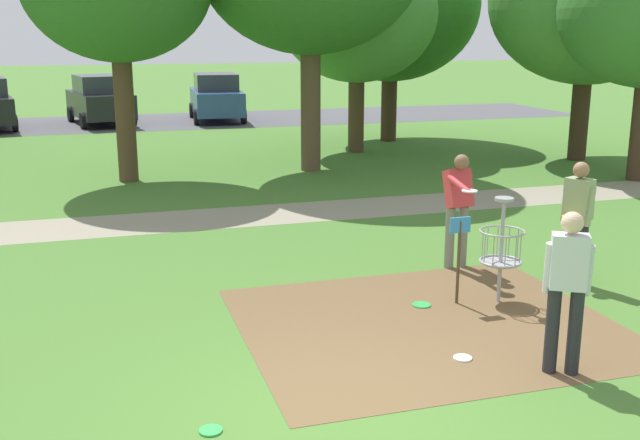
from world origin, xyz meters
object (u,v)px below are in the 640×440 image
object	(u,v)px
player_foreground_watching	(567,284)
frisbee_mid_grass	(421,305)
parked_car_center_left	(100,100)
player_throwing	(577,215)
parked_car_center_right	(216,97)
tree_near_right	(357,14)
tree_mid_right	(391,5)
frisbee_by_tee	(463,358)
player_waiting_left	(458,203)
disc_golf_basket	(497,246)
frisbee_far_left	(211,431)

from	to	relation	value
player_foreground_watching	frisbee_mid_grass	bearing A→B (deg)	104.14
parked_car_center_left	player_throwing	bearing A→B (deg)	-74.43
frisbee_mid_grass	parked_car_center_right	bearing A→B (deg)	87.61
player_throwing	tree_near_right	world-z (taller)	tree_near_right
tree_near_right	player_foreground_watching	bearing A→B (deg)	-101.38
player_foreground_watching	tree_mid_right	distance (m)	17.42
tree_mid_right	parked_car_center_right	world-z (taller)	tree_mid_right
parked_car_center_left	frisbee_by_tee	bearing A→B (deg)	-81.97
parked_car_center_right	player_foreground_watching	bearing A→B (deg)	-90.83
frisbee_mid_grass	parked_car_center_right	distance (m)	21.61
player_throwing	player_waiting_left	size ratio (longest dim) A/B	1.00
disc_golf_basket	parked_car_center_right	bearing A→B (deg)	90.17
player_throwing	player_waiting_left	world-z (taller)	same
player_foreground_watching	frisbee_by_tee	bearing A→B (deg)	143.79
frisbee_far_left	tree_mid_right	world-z (taller)	tree_mid_right
player_foreground_watching	tree_near_right	xyz separation A→B (m)	(2.93, 14.57, 2.95)
parked_car_center_left	frisbee_far_left	bearing A→B (deg)	-88.93
player_foreground_watching	tree_mid_right	world-z (taller)	tree_mid_right
player_foreground_watching	tree_mid_right	bearing A→B (deg)	73.99
player_foreground_watching	tree_near_right	world-z (taller)	tree_near_right
disc_golf_basket	player_foreground_watching	xyz separation A→B (m)	(-0.41, -2.08, 0.21)
frisbee_by_tee	tree_near_right	xyz separation A→B (m)	(3.74, 13.98, 3.91)
frisbee_far_left	tree_near_right	distance (m)	16.58
tree_near_right	player_waiting_left	bearing A→B (deg)	-101.92
player_foreground_watching	parked_car_center_left	world-z (taller)	parked_car_center_left
player_throwing	frisbee_mid_grass	world-z (taller)	player_throwing
tree_near_right	tree_mid_right	distance (m)	2.61
frisbee_by_tee	parked_car_center_right	size ratio (longest dim) A/B	0.05
player_waiting_left	parked_car_center_right	bearing A→B (deg)	90.76
disc_golf_basket	player_waiting_left	world-z (taller)	player_waiting_left
disc_golf_basket	frisbee_far_left	distance (m)	4.67
frisbee_by_tee	frisbee_far_left	bearing A→B (deg)	-165.68
disc_golf_basket	parked_car_center_right	world-z (taller)	parked_car_center_right
disc_golf_basket	frisbee_far_left	size ratio (longest dim) A/B	6.71
parked_car_center_right	parked_car_center_left	bearing A→B (deg)	178.73
frisbee_mid_grass	tree_mid_right	bearing A→B (deg)	69.67
player_foreground_watching	parked_car_center_right	world-z (taller)	parked_car_center_right
frisbee_mid_grass	tree_near_right	distance (m)	13.42
frisbee_far_left	parked_car_center_left	size ratio (longest dim) A/B	0.05
player_waiting_left	tree_near_right	distance (m)	11.62
frisbee_by_tee	parked_car_center_right	world-z (taller)	parked_car_center_right
frisbee_mid_grass	parked_car_center_right	world-z (taller)	parked_car_center_right
player_throwing	frisbee_by_tee	xyz separation A→B (m)	(-2.68, -1.89, -0.96)
frisbee_far_left	tree_near_right	bearing A→B (deg)	65.90
disc_golf_basket	parked_car_center_right	size ratio (longest dim) A/B	0.32
player_throwing	frisbee_far_left	distance (m)	6.18
frisbee_far_left	parked_car_center_left	bearing A→B (deg)	91.07
player_waiting_left	parked_car_center_left	size ratio (longest dim) A/B	0.38
tree_near_right	parked_car_center_right	distance (m)	10.03
tree_mid_right	frisbee_by_tee	bearing A→B (deg)	-109.21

